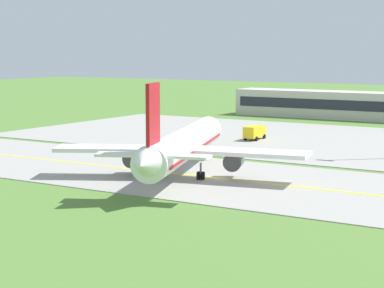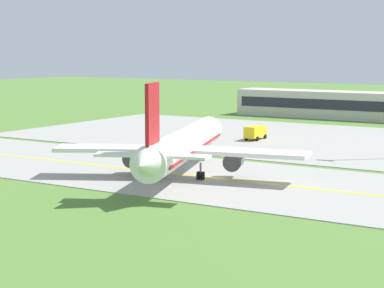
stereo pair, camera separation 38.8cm
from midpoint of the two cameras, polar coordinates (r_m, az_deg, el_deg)
The scene contains 6 objects.
ground_plane at distance 89.36m, azimuth 1.58°, elevation -2.80°, with size 500.00×500.00×0.00m, color #517A33.
taxiway_strip at distance 89.35m, azimuth 1.58°, elevation -2.77°, with size 240.00×28.00×0.10m, color #9E9B93.
taxiway_centreline at distance 89.34m, azimuth 1.58°, elevation -2.73°, with size 220.00×0.60×0.01m, color yellow.
airplane_lead at distance 89.50m, azimuth -0.86°, elevation -0.10°, with size 31.58×38.39×12.70m.
service_truck_fuel at distance 127.35m, azimuth 4.99°, elevation 1.00°, with size 2.66×6.12×2.60m.
terminal_building at distance 168.03m, azimuth 14.05°, elevation 2.98°, with size 65.14×8.49×7.63m.
Camera 1 is at (43.83, -76.19, 16.15)m, focal length 66.03 mm.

